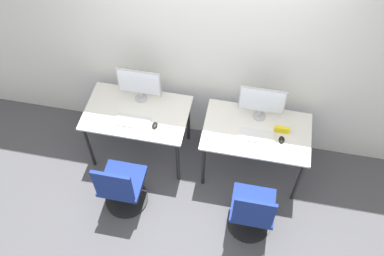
% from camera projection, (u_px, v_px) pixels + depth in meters
% --- Properties ---
extents(ground_plane, '(20.00, 20.00, 0.00)m').
position_uv_depth(ground_plane, '(190.00, 184.00, 4.95)').
color(ground_plane, '#4C4C51').
extents(wall_back, '(12.00, 0.05, 2.80)m').
position_uv_depth(wall_back, '(205.00, 46.00, 4.31)').
color(wall_back, silver).
rests_on(wall_back, ground_plane).
extents(desk_left, '(1.13, 0.69, 0.75)m').
position_uv_depth(desk_left, '(137.00, 117.00, 4.70)').
color(desk_left, silver).
rests_on(desk_left, ground_plane).
extents(monitor_left, '(0.48, 0.14, 0.43)m').
position_uv_depth(monitor_left, '(139.00, 84.00, 4.56)').
color(monitor_left, '#B2B2B7').
rests_on(monitor_left, desk_left).
extents(keyboard_left, '(0.37, 0.17, 0.02)m').
position_uv_depth(keyboard_left, '(133.00, 121.00, 4.54)').
color(keyboard_left, silver).
rests_on(keyboard_left, desk_left).
extents(mouse_left, '(0.06, 0.09, 0.03)m').
position_uv_depth(mouse_left, '(155.00, 125.00, 4.50)').
color(mouse_left, black).
rests_on(mouse_left, desk_left).
extents(office_chair_left, '(0.48, 0.48, 0.87)m').
position_uv_depth(office_chair_left, '(122.00, 188.00, 4.52)').
color(office_chair_left, black).
rests_on(office_chair_left, ground_plane).
extents(desk_right, '(1.13, 0.69, 0.75)m').
position_uv_depth(desk_right, '(256.00, 136.00, 4.55)').
color(desk_right, silver).
rests_on(desk_right, ground_plane).
extents(monitor_right, '(0.48, 0.14, 0.43)m').
position_uv_depth(monitor_right, '(262.00, 102.00, 4.41)').
color(monitor_right, '#B2B2B7').
rests_on(monitor_right, desk_right).
extents(keyboard_right, '(0.37, 0.17, 0.02)m').
position_uv_depth(keyboard_right, '(257.00, 136.00, 4.43)').
color(keyboard_right, silver).
rests_on(keyboard_right, desk_right).
extents(mouse_right, '(0.06, 0.09, 0.03)m').
position_uv_depth(mouse_right, '(282.00, 140.00, 4.39)').
color(mouse_right, black).
rests_on(mouse_right, desk_right).
extents(office_chair_right, '(0.48, 0.48, 0.87)m').
position_uv_depth(office_chair_right, '(252.00, 213.00, 4.35)').
color(office_chair_right, black).
rests_on(office_chair_right, ground_plane).
extents(placard_right, '(0.16, 0.03, 0.08)m').
position_uv_depth(placard_right, '(282.00, 130.00, 4.44)').
color(placard_right, yellow).
rests_on(placard_right, desk_right).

